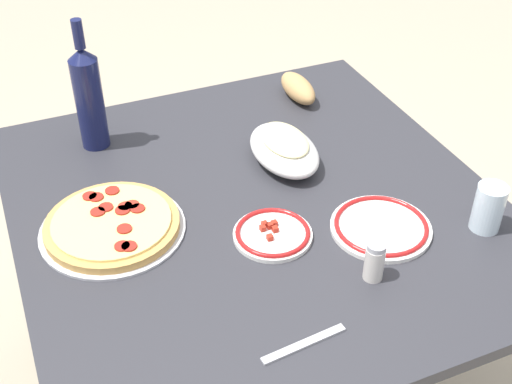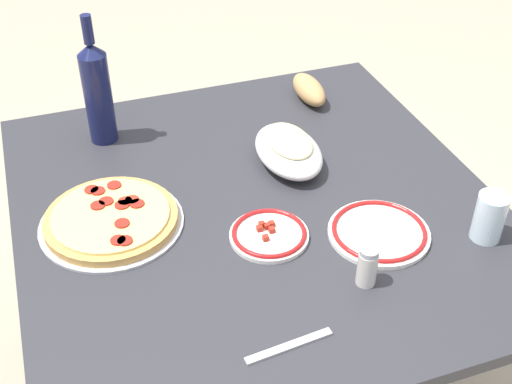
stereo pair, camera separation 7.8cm
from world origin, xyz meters
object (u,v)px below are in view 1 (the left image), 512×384
(spice_shaker, at_px, (374,261))
(baked_pasta_dish, at_px, (284,148))
(side_plate_far, at_px, (273,234))
(bread_loaf, at_px, (298,88))
(wine_bottle, at_px, (89,96))
(dining_table, at_px, (256,242))
(side_plate_near, at_px, (381,227))
(pepperoni_pizza, at_px, (112,225))
(water_glass, at_px, (489,208))

(spice_shaker, bearing_deg, baked_pasta_dish, -0.91)
(side_plate_far, xyz_separation_m, bread_loaf, (0.52, -0.31, 0.02))
(wine_bottle, bearing_deg, baked_pasta_dish, -122.36)
(dining_table, bearing_deg, side_plate_near, -132.50)
(dining_table, xyz_separation_m, baked_pasta_dish, (0.12, -0.13, 0.16))
(baked_pasta_dish, bearing_deg, pepperoni_pizza, 101.60)
(baked_pasta_dish, distance_m, wine_bottle, 0.49)
(spice_shaker, bearing_deg, pepperoni_pizza, 52.20)
(baked_pasta_dish, bearing_deg, wine_bottle, 57.64)
(wine_bottle, xyz_separation_m, spice_shaker, (-0.70, -0.40, -0.10))
(dining_table, height_order, wine_bottle, wine_bottle)
(baked_pasta_dish, bearing_deg, dining_table, 134.25)
(baked_pasta_dish, relative_size, wine_bottle, 0.71)
(baked_pasta_dish, distance_m, bread_loaf, 0.32)
(side_plate_far, distance_m, spice_shaker, 0.23)
(dining_table, bearing_deg, bread_loaf, -36.77)
(side_plate_far, relative_size, bread_loaf, 1.02)
(dining_table, relative_size, spice_shaker, 12.88)
(dining_table, height_order, side_plate_near, side_plate_near)
(water_glass, relative_size, bread_loaf, 0.65)
(water_glass, bearing_deg, side_plate_near, 69.26)
(pepperoni_pizza, bearing_deg, side_plate_near, -112.81)
(water_glass, height_order, side_plate_near, water_glass)
(baked_pasta_dish, xyz_separation_m, wine_bottle, (0.26, 0.41, 0.10))
(pepperoni_pizza, xyz_separation_m, side_plate_near, (-0.22, -0.53, -0.01))
(water_glass, bearing_deg, dining_table, 57.07)
(pepperoni_pizza, height_order, bread_loaf, bread_loaf)
(pepperoni_pizza, distance_m, side_plate_near, 0.58)
(side_plate_far, bearing_deg, water_glass, -109.04)
(side_plate_far, bearing_deg, wine_bottle, 27.94)
(pepperoni_pizza, relative_size, baked_pasta_dish, 1.31)
(pepperoni_pizza, xyz_separation_m, side_plate_far, (-0.15, -0.31, -0.01))
(dining_table, xyz_separation_m, side_plate_far, (-0.12, 0.01, 0.13))
(water_glass, xyz_separation_m, side_plate_far, (0.15, 0.44, -0.05))
(pepperoni_pizza, relative_size, spice_shaker, 3.62)
(water_glass, relative_size, side_plate_near, 0.50)
(water_glass, bearing_deg, side_plate_far, 70.96)
(pepperoni_pizza, bearing_deg, wine_bottle, -6.74)
(pepperoni_pizza, xyz_separation_m, water_glass, (-0.30, -0.75, 0.04))
(water_glass, bearing_deg, pepperoni_pizza, 67.77)
(water_glass, xyz_separation_m, bread_loaf, (0.67, 0.13, -0.02))
(baked_pasta_dish, bearing_deg, water_glass, -143.35)
(side_plate_near, height_order, bread_loaf, bread_loaf)
(dining_table, height_order, side_plate_far, side_plate_far)
(side_plate_far, bearing_deg, side_plate_near, -107.41)
(baked_pasta_dish, bearing_deg, spice_shaker, 179.09)
(water_glass, relative_size, spice_shaker, 1.25)
(water_glass, bearing_deg, spice_shaker, 97.35)
(dining_table, distance_m, spice_shaker, 0.37)
(bread_loaf, relative_size, spice_shaker, 1.92)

